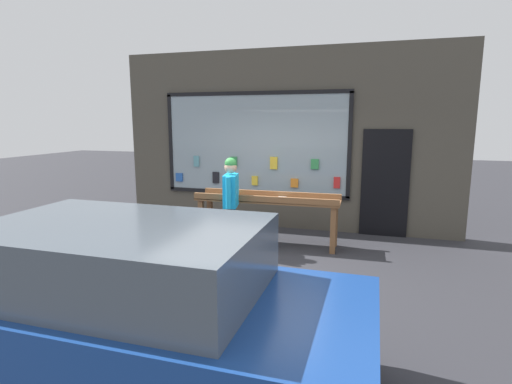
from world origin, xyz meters
name	(u,v)px	position (x,y,z in m)	size (l,w,h in m)	color
ground_plane	(250,263)	(0.00, 0.00, 0.00)	(40.00, 40.00, 0.00)	#2D2D33
shopfront_facade	(284,141)	(-0.01, 2.39, 1.84)	(7.11, 0.29, 3.70)	#4C473D
display_table_main	(267,204)	(0.00, 1.07, 0.77)	(2.64, 0.66, 0.95)	brown
person_browsing	(231,197)	(-0.51, 0.56, 0.95)	(0.31, 0.64, 1.64)	black
small_dog	(205,233)	(-0.97, 0.44, 0.31)	(0.25, 0.59, 0.45)	black
parked_car	(125,299)	(-0.17, -3.04, 0.74)	(4.21, 1.91, 1.41)	navy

